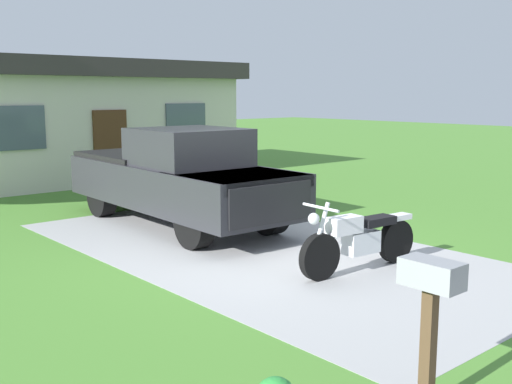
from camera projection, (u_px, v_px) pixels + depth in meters
The scene contains 6 objects.
ground_plane at pixel (262, 250), 10.09m from camera, with size 80.00×80.00×0.00m, color #4C8430.
driveway_pad at pixel (262, 250), 10.09m from camera, with size 4.65×8.97×0.01m, color #A5A5A5.
motorcycle at pixel (359, 239), 8.82m from camera, with size 2.21×0.70×1.09m.
pickup_truck at pixel (177, 176), 11.95m from camera, with size 2.17×5.69×1.90m.
mailbox at pixel (431, 295), 4.83m from camera, with size 0.26×0.48×1.26m.
neighbor_house at pixel (70, 118), 18.65m from camera, with size 9.60×5.60×3.50m.
Camera 1 is at (-6.49, -7.35, 2.55)m, focal length 42.98 mm.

